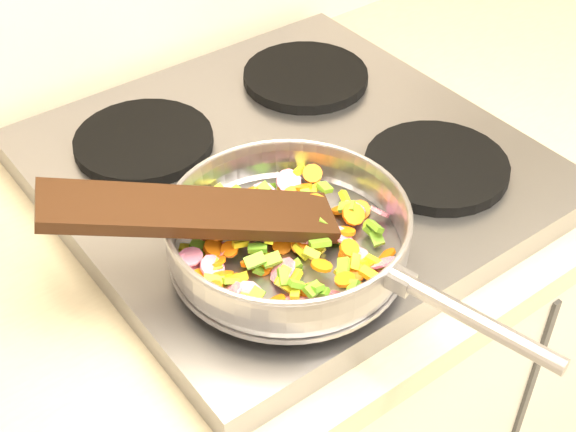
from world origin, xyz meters
TOP-DOWN VIEW (x-y plane):
  - base_cabinet at (0.00, 1.67)m, footprint 3.00×0.65m
  - cooktop at (-0.70, 1.67)m, footprint 0.60×0.60m
  - grate_fl at (-0.84, 1.52)m, footprint 0.19×0.19m
  - grate_fr at (-0.56, 1.52)m, footprint 0.19×0.19m
  - grate_bl at (-0.84, 1.81)m, footprint 0.19×0.19m
  - grate_br at (-0.56, 1.81)m, footprint 0.19×0.19m
  - saute_pan at (-0.82, 1.50)m, footprint 0.32×0.48m
  - vegetable_heap at (-0.83, 1.50)m, footprint 0.26×0.25m
  - wooden_spatula at (-0.90, 1.57)m, footprint 0.32×0.20m

SIDE VIEW (x-z plane):
  - base_cabinet at x=0.00m, z-range 0.00..0.86m
  - cooktop at x=-0.70m, z-range 0.90..0.94m
  - grate_fl at x=-0.84m, z-range 0.94..0.96m
  - grate_fr at x=-0.56m, z-range 0.94..0.96m
  - grate_bl at x=-0.84m, z-range 0.94..0.96m
  - grate_br at x=-0.56m, z-range 0.94..0.96m
  - vegetable_heap at x=-0.83m, z-range 0.95..1.00m
  - saute_pan at x=-0.82m, z-range 0.96..1.02m
  - wooden_spatula at x=-0.90m, z-range 0.97..1.07m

